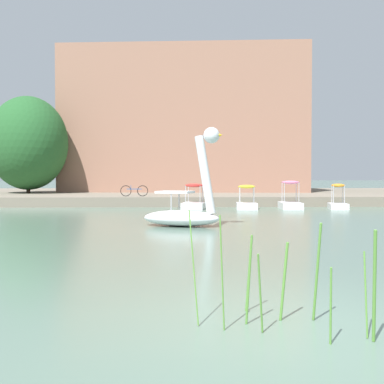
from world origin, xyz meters
TOP-DOWN VIEW (x-y plane):
  - ground_plane at (0.00, 0.00)m, footprint 592.05×592.05m
  - shore_bank_far at (0.00, 35.30)m, footprint 135.30×24.53m
  - swan_boat at (-0.98, 11.82)m, footprint 3.08×2.18m
  - pedal_boat_orange at (7.72, 21.18)m, footprint 1.27×1.86m
  - pedal_boat_pink at (5.10, 21.41)m, footprint 1.26×2.19m
  - pedal_boat_yellow at (2.61, 21.16)m, footprint 1.27×1.85m
  - pedal_boat_red at (-0.28, 21.39)m, footprint 1.52×2.06m
  - tree_willow_overhanging at (-12.32, 31.40)m, footprint 8.20×8.71m
  - bicycle_parked at (-3.86, 24.67)m, footprint 1.71×0.07m
  - parked_van at (5.43, 36.76)m, footprint 4.72×1.95m
  - apartment_block at (-0.20, 38.77)m, footprint 20.81×15.43m
  - reed_clump_foreground at (0.42, -0.10)m, footprint 2.97×1.42m

SIDE VIEW (x-z plane):
  - ground_plane at x=0.00m, z-range 0.00..0.00m
  - shore_bank_far at x=0.00m, z-range 0.00..0.59m
  - pedal_boat_yellow at x=2.61m, z-range -0.29..1.06m
  - pedal_boat_orange at x=7.72m, z-range -0.32..1.09m
  - pedal_boat_pink at x=5.10m, z-range -0.35..1.23m
  - pedal_boat_red at x=-0.28m, z-range -0.26..1.15m
  - reed_clump_foreground at x=0.42m, z-range -0.13..1.22m
  - swan_boat at x=-0.98m, z-range -1.06..2.46m
  - bicycle_parked at x=-3.86m, z-range 0.59..1.27m
  - parked_van at x=5.43m, z-range 0.66..2.42m
  - tree_willow_overhanging at x=-12.32m, z-range 0.70..7.92m
  - apartment_block at x=-0.20m, z-range 0.59..12.17m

